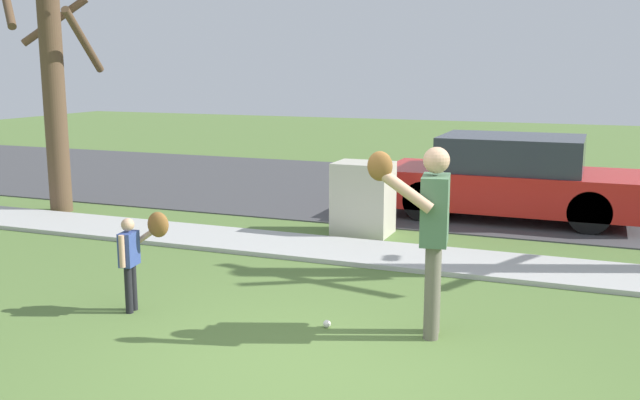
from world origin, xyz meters
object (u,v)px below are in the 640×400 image
person_adult (430,222)px  street_tree_far (52,72)px  person_child (138,248)px  utility_cabinet (363,198)px  parked_hatchback_red (510,178)px  baseball (327,324)px

person_adult → street_tree_far: 8.01m
person_child → street_tree_far: bearing=129.8°
person_child → utility_cabinet: bearing=66.8°
person_child → street_tree_far: size_ratio=0.23×
street_tree_far → parked_hatchback_red: size_ratio=1.09×
person_adult → person_child: person_adult is taller
person_adult → street_tree_far: street_tree_far is taller
person_adult → baseball: 1.40m
person_adult → parked_hatchback_red: 5.61m
baseball → street_tree_far: 7.51m
person_child → parked_hatchback_red: size_ratio=0.25×
street_tree_far → baseball: bearing=-29.6°
person_adult → parked_hatchback_red: size_ratio=0.44×
parked_hatchback_red → person_child: bearing=-116.0°
baseball → utility_cabinet: 3.96m
person_child → parked_hatchback_red: (2.92, 5.99, -0.00)m
person_child → parked_hatchback_red: bearing=55.2°
person_adult → parked_hatchback_red: (0.05, 5.60, -0.41)m
street_tree_far → utility_cabinet: bearing=3.2°
person_child → street_tree_far: street_tree_far is taller
person_child → street_tree_far: (-4.28, 3.77, 1.69)m
person_child → utility_cabinet: (1.04, 4.07, -0.13)m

